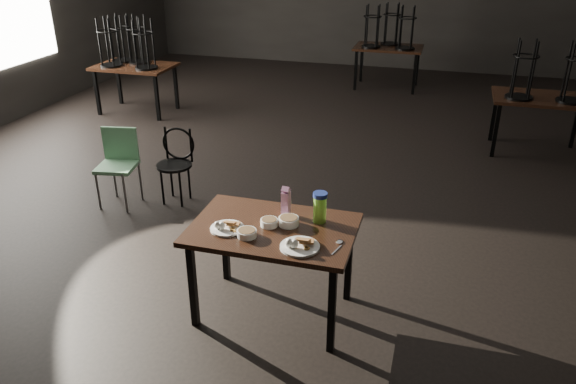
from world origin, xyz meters
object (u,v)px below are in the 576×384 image
(juice_carton, at_px, (286,202))
(bentwood_chair, at_px, (176,159))
(main_table, at_px, (273,237))
(water_bottle, at_px, (320,207))
(school_chair, at_px, (118,160))

(juice_carton, xyz_separation_m, bentwood_chair, (-1.63, 1.39, -0.39))
(main_table, height_order, bentwood_chair, bentwood_chair)
(main_table, bearing_deg, bentwood_chair, 134.71)
(main_table, height_order, water_bottle, water_bottle)
(school_chair, bearing_deg, main_table, -42.67)
(juice_carton, bearing_deg, bentwood_chair, 139.51)
(juice_carton, height_order, school_chair, juice_carton)
(water_bottle, distance_m, bentwood_chair, 2.41)
(main_table, height_order, juice_carton, juice_carton)
(main_table, distance_m, juice_carton, 0.29)
(main_table, distance_m, water_bottle, 0.41)
(main_table, distance_m, bentwood_chair, 2.28)
(main_table, relative_size, bentwood_chair, 1.51)
(main_table, bearing_deg, water_bottle, 30.34)
(main_table, relative_size, juice_carton, 5.15)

